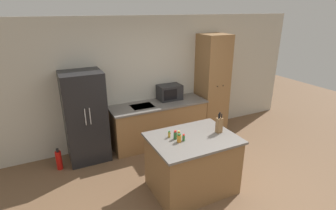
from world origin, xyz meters
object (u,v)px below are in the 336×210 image
object	(u,v)px
microwave	(170,92)
spice_bottle_amber_oil	(175,135)
spice_bottle_pale_salt	(179,138)
spice_bottle_short_red	(179,134)
fire_extinguisher	(59,160)
pantry_cabinet	(212,85)
spice_bottle_green_herb	(184,138)
refrigerator	(85,117)
spice_bottle_tall_dark	(169,134)
knife_block	(219,125)

from	to	relation	value
microwave	spice_bottle_amber_oil	bearing A→B (deg)	-113.90
spice_bottle_pale_salt	spice_bottle_short_red	bearing A→B (deg)	63.60
microwave	spice_bottle_amber_oil	distance (m)	1.87
spice_bottle_amber_oil	fire_extinguisher	world-z (taller)	spice_bottle_amber_oil
spice_bottle_short_red	spice_bottle_amber_oil	bearing A→B (deg)	-157.15
spice_bottle_short_red	fire_extinguisher	bearing A→B (deg)	140.14
pantry_cabinet	spice_bottle_green_herb	world-z (taller)	pantry_cabinet
refrigerator	fire_extinguisher	xyz separation A→B (m)	(-0.56, -0.16, -0.67)
refrigerator	fire_extinguisher	distance (m)	0.88
refrigerator	pantry_cabinet	bearing A→B (deg)	0.48
spice_bottle_tall_dark	spice_bottle_green_herb	size ratio (longest dim) A/B	0.97
knife_block	pantry_cabinet	bearing A→B (deg)	58.06
microwave	knife_block	distance (m)	1.82
spice_bottle_tall_dark	fire_extinguisher	bearing A→B (deg)	138.88
pantry_cabinet	spice_bottle_pale_salt	world-z (taller)	pantry_cabinet
refrigerator	spice_bottle_tall_dark	world-z (taller)	refrigerator
refrigerator	fire_extinguisher	world-z (taller)	refrigerator
refrigerator	pantry_cabinet	size ratio (longest dim) A/B	0.77
refrigerator	microwave	size ratio (longest dim) A/B	3.42
refrigerator	microwave	xyz separation A→B (m)	(1.79, 0.13, 0.19)
refrigerator	spice_bottle_pale_salt	xyz separation A→B (m)	(1.04, -1.69, 0.12)
spice_bottle_tall_dark	fire_extinguisher	world-z (taller)	spice_bottle_tall_dark
pantry_cabinet	microwave	distance (m)	1.02
pantry_cabinet	spice_bottle_tall_dark	xyz separation A→B (m)	(-1.83, -1.52, -0.15)
spice_bottle_tall_dark	microwave	bearing A→B (deg)	63.36
refrigerator	spice_bottle_amber_oil	distance (m)	1.90
microwave	spice_bottle_pale_salt	distance (m)	1.97
knife_block	spice_bottle_tall_dark	distance (m)	0.79
knife_block	spice_bottle_pale_salt	distance (m)	0.70
pantry_cabinet	microwave	xyz separation A→B (m)	(-1.02, 0.10, -0.07)
pantry_cabinet	spice_bottle_green_herb	xyz separation A→B (m)	(-1.69, -1.71, -0.15)
spice_bottle_amber_oil	spice_bottle_green_herb	distance (m)	0.13
spice_bottle_amber_oil	spice_bottle_pale_salt	bearing A→B (deg)	-87.11
refrigerator	spice_bottle_green_herb	xyz separation A→B (m)	(1.12, -1.69, 0.11)
spice_bottle_tall_dark	spice_bottle_amber_oil	xyz separation A→B (m)	(0.06, -0.08, 0.01)
refrigerator	spice_bottle_green_herb	world-z (taller)	refrigerator
spice_bottle_amber_oil	spice_bottle_short_red	bearing A→B (deg)	22.85
pantry_cabinet	spice_bottle_short_red	distance (m)	2.32
microwave	spice_bottle_pale_salt	world-z (taller)	microwave
spice_bottle_tall_dark	fire_extinguisher	distance (m)	2.18
spice_bottle_tall_dark	spice_bottle_pale_salt	size ratio (longest dim) A/B	0.78
spice_bottle_tall_dark	spice_bottle_short_red	xyz separation A→B (m)	(0.13, -0.05, -0.00)
refrigerator	spice_bottle_pale_salt	bearing A→B (deg)	-58.40
pantry_cabinet	fire_extinguisher	size ratio (longest dim) A/B	5.38
spice_bottle_pale_salt	microwave	bearing A→B (deg)	67.52
spice_bottle_pale_salt	pantry_cabinet	bearing A→B (deg)	44.10
refrigerator	microwave	world-z (taller)	refrigerator
spice_bottle_amber_oil	spice_bottle_tall_dark	bearing A→B (deg)	124.38
knife_block	spice_bottle_green_herb	size ratio (longest dim) A/B	3.25
spice_bottle_tall_dark	fire_extinguisher	size ratio (longest dim) A/B	0.24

